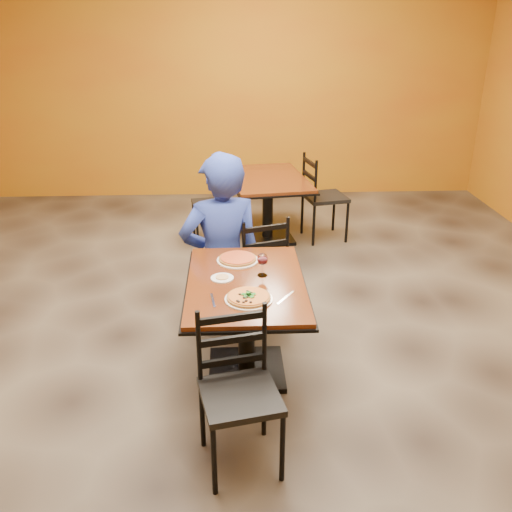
{
  "coord_description": "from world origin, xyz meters",
  "views": [
    {
      "loc": [
        -0.09,
        -3.89,
        2.41
      ],
      "look_at": [
        0.08,
        -0.3,
        0.85
      ],
      "focal_mm": 38.47,
      "sensor_mm": 36.0,
      "label": 1
    }
  ],
  "objects_px": {
    "chair_main_far": "(258,264)",
    "wine_glass": "(262,264)",
    "table_second": "(268,193)",
    "chair_main_near": "(240,397)",
    "chair_second_right": "(325,198)",
    "diner": "(221,240)",
    "plate_main": "(249,299)",
    "chair_second_left": "(210,204)",
    "side_plate": "(222,278)",
    "plate_far": "(238,260)",
    "table_main": "(246,306)",
    "pizza_far": "(238,258)",
    "pizza_main": "(249,297)"
  },
  "relations": [
    {
      "from": "table_main",
      "to": "chair_second_left",
      "type": "relative_size",
      "value": 1.41
    },
    {
      "from": "pizza_main",
      "to": "side_plate",
      "type": "bearing_deg",
      "value": 118.6
    },
    {
      "from": "chair_second_left",
      "to": "pizza_main",
      "type": "xyz_separation_m",
      "value": [
        0.35,
        -2.94,
        0.34
      ]
    },
    {
      "from": "table_main",
      "to": "pizza_far",
      "type": "relative_size",
      "value": 4.39
    },
    {
      "from": "table_second",
      "to": "table_main",
      "type": "bearing_deg",
      "value": -97.08
    },
    {
      "from": "table_second",
      "to": "plate_far",
      "type": "relative_size",
      "value": 4.42
    },
    {
      "from": "plate_main",
      "to": "pizza_main",
      "type": "height_order",
      "value": "pizza_main"
    },
    {
      "from": "chair_main_far",
      "to": "side_plate",
      "type": "relative_size",
      "value": 5.82
    },
    {
      "from": "pizza_far",
      "to": "wine_glass",
      "type": "bearing_deg",
      "value": -56.45
    },
    {
      "from": "plate_far",
      "to": "plate_main",
      "type": "bearing_deg",
      "value": -84.32
    },
    {
      "from": "pizza_far",
      "to": "plate_main",
      "type": "bearing_deg",
      "value": -84.32
    },
    {
      "from": "chair_main_far",
      "to": "pizza_far",
      "type": "distance_m",
      "value": 0.67
    },
    {
      "from": "diner",
      "to": "plate_main",
      "type": "bearing_deg",
      "value": 85.76
    },
    {
      "from": "table_main",
      "to": "plate_main",
      "type": "bearing_deg",
      "value": -87.94
    },
    {
      "from": "chair_main_near",
      "to": "chair_second_right",
      "type": "height_order",
      "value": "chair_second_right"
    },
    {
      "from": "chair_second_left",
      "to": "side_plate",
      "type": "relative_size",
      "value": 5.45
    },
    {
      "from": "table_main",
      "to": "plate_main",
      "type": "relative_size",
      "value": 3.97
    },
    {
      "from": "chair_main_near",
      "to": "chair_second_left",
      "type": "relative_size",
      "value": 1.08
    },
    {
      "from": "diner",
      "to": "chair_second_right",
      "type": "bearing_deg",
      "value": -136.49
    },
    {
      "from": "chair_main_far",
      "to": "chair_second_right",
      "type": "relative_size",
      "value": 0.94
    },
    {
      "from": "chair_main_near",
      "to": "wine_glass",
      "type": "height_order",
      "value": "chair_main_near"
    },
    {
      "from": "table_main",
      "to": "table_second",
      "type": "bearing_deg",
      "value": 82.92
    },
    {
      "from": "chair_main_near",
      "to": "pizza_main",
      "type": "relative_size",
      "value": 3.31
    },
    {
      "from": "table_second",
      "to": "chair_main_near",
      "type": "distance_m",
      "value": 3.59
    },
    {
      "from": "plate_far",
      "to": "wine_glass",
      "type": "relative_size",
      "value": 1.72
    },
    {
      "from": "chair_main_far",
      "to": "wine_glass",
      "type": "distance_m",
      "value": 0.9
    },
    {
      "from": "pizza_far",
      "to": "wine_glass",
      "type": "distance_m",
      "value": 0.32
    },
    {
      "from": "plate_far",
      "to": "table_second",
      "type": "bearing_deg",
      "value": 80.63
    },
    {
      "from": "chair_main_far",
      "to": "plate_main",
      "type": "xyz_separation_m",
      "value": [
        -0.12,
        -1.18,
        0.29
      ]
    },
    {
      "from": "chair_main_near",
      "to": "diner",
      "type": "height_order",
      "value": "diner"
    },
    {
      "from": "table_second",
      "to": "side_plate",
      "type": "relative_size",
      "value": 8.56
    },
    {
      "from": "table_main",
      "to": "chair_second_right",
      "type": "height_order",
      "value": "chair_second_right"
    },
    {
      "from": "table_main",
      "to": "wine_glass",
      "type": "relative_size",
      "value": 6.83
    },
    {
      "from": "chair_main_far",
      "to": "side_plate",
      "type": "distance_m",
      "value": 0.96
    },
    {
      "from": "pizza_main",
      "to": "wine_glass",
      "type": "xyz_separation_m",
      "value": [
        0.11,
        0.36,
        0.07
      ]
    },
    {
      "from": "pizza_main",
      "to": "pizza_far",
      "type": "xyz_separation_m",
      "value": [
        -0.06,
        0.62,
        0.0
      ]
    },
    {
      "from": "chair_main_far",
      "to": "chair_second_left",
      "type": "relative_size",
      "value": 1.07
    },
    {
      "from": "diner",
      "to": "wine_glass",
      "type": "xyz_separation_m",
      "value": [
        0.3,
        -0.72,
        0.11
      ]
    },
    {
      "from": "plate_main",
      "to": "pizza_main",
      "type": "distance_m",
      "value": 0.02
    },
    {
      "from": "chair_main_far",
      "to": "plate_far",
      "type": "relative_size",
      "value": 3.01
    },
    {
      "from": "chair_main_far",
      "to": "diner",
      "type": "bearing_deg",
      "value": -0.2
    },
    {
      "from": "chair_second_right",
      "to": "chair_main_near",
      "type": "bearing_deg",
      "value": 151.62
    },
    {
      "from": "table_second",
      "to": "chair_main_far",
      "type": "height_order",
      "value": "chair_main_far"
    },
    {
      "from": "chair_second_right",
      "to": "plate_main",
      "type": "bearing_deg",
      "value": 149.58
    },
    {
      "from": "chair_main_near",
      "to": "chair_second_left",
      "type": "bearing_deg",
      "value": 82.47
    },
    {
      "from": "table_second",
      "to": "chair_second_left",
      "type": "bearing_deg",
      "value": 180.0
    },
    {
      "from": "chair_second_right",
      "to": "wine_glass",
      "type": "distance_m",
      "value": 2.75
    },
    {
      "from": "plate_main",
      "to": "pizza_main",
      "type": "xyz_separation_m",
      "value": [
        0.0,
        0.0,
        0.02
      ]
    },
    {
      "from": "diner",
      "to": "chair_main_near",
      "type": "bearing_deg",
      "value": 79.87
    },
    {
      "from": "chair_second_right",
      "to": "wine_glass",
      "type": "xyz_separation_m",
      "value": [
        -0.88,
        -2.58,
        0.34
      ]
    }
  ]
}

